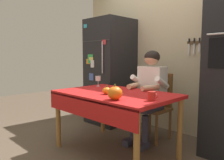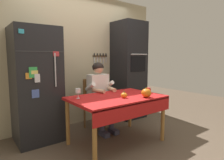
{
  "view_description": "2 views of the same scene",
  "coord_description": "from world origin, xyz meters",
  "views": [
    {
      "loc": [
        1.79,
        -1.75,
        1.16
      ],
      "look_at": [
        -0.14,
        0.18,
        0.87
      ],
      "focal_mm": 35.19,
      "sensor_mm": 36.0,
      "label": 1
    },
    {
      "loc": [
        -1.78,
        -2.15,
        1.33
      ],
      "look_at": [
        0.0,
        0.22,
        0.98
      ],
      "focal_mm": 30.45,
      "sensor_mm": 36.0,
      "label": 2
    }
  ],
  "objects": [
    {
      "name": "back_wall_assembly",
      "position": [
        0.05,
        1.35,
        1.3
      ],
      "size": [
        3.7,
        0.13,
        2.6
      ],
      "color": "#BCAD89",
      "rests_on": "ground"
    },
    {
      "name": "dining_table",
      "position": [
        0.0,
        0.08,
        0.66
      ],
      "size": [
        1.4,
        0.9,
        0.74
      ],
      "color": "#9E6B33",
      "rests_on": "ground"
    },
    {
      "name": "pumpkin_medium",
      "position": [
        0.02,
        -0.06,
        0.78
      ],
      "size": [
        0.1,
        0.1,
        0.1
      ],
      "color": "orange",
      "rests_on": "dining_table"
    },
    {
      "name": "pumpkin_large",
      "position": [
        0.31,
        -0.23,
        0.81
      ],
      "size": [
        0.15,
        0.15,
        0.15
      ],
      "color": "orange",
      "rests_on": "dining_table"
    },
    {
      "name": "chair_behind_person",
      "position": [
        0.08,
        0.87,
        0.51
      ],
      "size": [
        0.4,
        0.4,
        0.93
      ],
      "color": "brown",
      "rests_on": "ground"
    },
    {
      "name": "coffee_mug",
      "position": [
        0.6,
        -0.01,
        0.78
      ],
      "size": [
        0.11,
        0.08,
        0.09
      ],
      "color": "#B2231E",
      "rests_on": "dining_table"
    },
    {
      "name": "refrigerator",
      "position": [
        -0.95,
        0.96,
        0.9
      ],
      "size": [
        0.68,
        0.71,
        1.8
      ],
      "color": "black",
      "rests_on": "ground"
    },
    {
      "name": "ground_plane",
      "position": [
        0.0,
        0.0,
        0.0
      ],
      "size": [
        10.0,
        10.0,
        0.0
      ],
      "primitive_type": "plane",
      "color": "brown",
      "rests_on": "ground"
    },
    {
      "name": "seated_person",
      "position": [
        0.08,
        0.68,
        0.74
      ],
      "size": [
        0.47,
        0.55,
        1.25
      ],
      "color": "#38384C",
      "rests_on": "ground"
    },
    {
      "name": "wall_oven",
      "position": [
        1.05,
        1.0,
        1.05
      ],
      "size": [
        0.6,
        0.64,
        2.1
      ],
      "color": "black",
      "rests_on": "ground"
    },
    {
      "name": "wine_glass",
      "position": [
        -0.54,
        0.31,
        0.85
      ],
      "size": [
        0.08,
        0.08,
        0.15
      ],
      "color": "white",
      "rests_on": "dining_table"
    }
  ]
}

